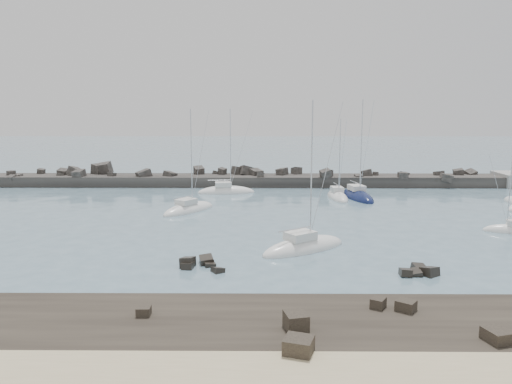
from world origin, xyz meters
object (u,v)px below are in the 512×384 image
Objects in this scene: sailboat_4 at (226,192)px; sailboat_6 at (304,248)px; sailboat_5 at (337,197)px; sailboat_8 at (511,231)px; sailboat_3 at (189,210)px; sailboat_7 at (357,197)px.

sailboat_6 reaches higher than sailboat_4.
sailboat_5 is 26.57m from sailboat_8.
sailboat_3 is at bearing -155.31° from sailboat_5.
sailboat_7 reaches higher than sailboat_5.
sailboat_6 is 30.55m from sailboat_7.
sailboat_7 is at bearing 22.45° from sailboat_3.
sailboat_5 is at bearing 24.69° from sailboat_3.
sailboat_3 is at bearing -157.55° from sailboat_7.
sailboat_3 reaches higher than sailboat_5.
sailboat_3 is 15.13m from sailboat_4.
sailboat_4 is 18.03m from sailboat_5.
sailboat_7 is 25.06m from sailboat_8.
sailboat_4 is at bearing 167.78° from sailboat_7.
sailboat_3 is 39.15m from sailboat_8.
sailboat_4 is 1.12× the size of sailboat_5.
sailboat_8 is at bearing -52.83° from sailboat_5.
sailboat_3 is 26.56m from sailboat_7.
sailboat_7 reaches higher than sailboat_4.
sailboat_7 is (3.12, 0.29, 0.00)m from sailboat_5.
sailboat_4 is 0.94× the size of sailboat_6.
sailboat_6 is 24.71m from sailboat_8.
sailboat_5 is 0.81× the size of sailboat_7.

